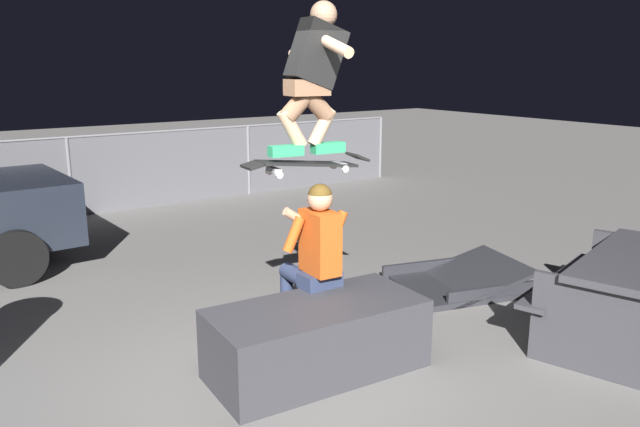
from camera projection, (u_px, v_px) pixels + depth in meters
The scene contains 8 objects.
ground_plane at pixel (288, 385), 4.54m from camera, with size 40.00×40.00×0.00m, color slate.
ledge_box_main at pixel (317, 339), 4.68m from camera, with size 1.60×0.75×0.53m, color #38383D.
person_sitting_on_ledge at pixel (313, 255), 5.04m from camera, with size 0.59×0.76×1.37m.
skateboard at pixel (307, 164), 4.78m from camera, with size 1.03×0.30×0.13m.
skater_airborne at pixel (314, 71), 4.65m from camera, with size 0.63×0.89×1.12m.
kicker_ramp at pixel (461, 283), 6.49m from camera, with size 1.45×1.27×0.36m.
picnic_table_back at pixel (635, 286), 5.12m from camera, with size 2.01×1.77×0.75m.
fence_back at pixel (70, 174), 9.33m from camera, with size 12.05×0.05×1.22m.
Camera 1 is at (-2.15, -3.53, 2.28)m, focal length 35.26 mm.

